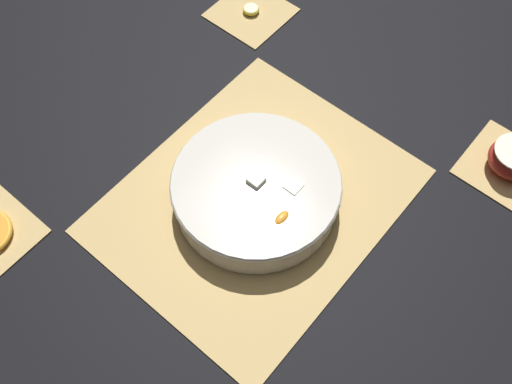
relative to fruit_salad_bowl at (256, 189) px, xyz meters
The scene contains 6 objects.
ground_plane 0.04m from the fruit_salad_bowl, 61.85° to the right, with size 6.00×6.00×0.00m, color black.
bamboo_mat_center 0.04m from the fruit_salad_bowl, 61.85° to the right, with size 0.50×0.41×0.01m.
coaster_mat_near_left 0.45m from the fruit_salad_bowl, 138.56° to the right, with size 0.15×0.15×0.01m.
coaster_mat_far_left 0.45m from the fruit_salad_bowl, 138.62° to the left, with size 0.15×0.15×0.01m.
fruit_salad_bowl is the anchor object (origin of this frame).
banana_coin_single 0.45m from the fruit_salad_bowl, 138.56° to the right, with size 0.03×0.03×0.01m.
Camera 1 is at (0.38, 0.32, 0.89)m, focal length 42.00 mm.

